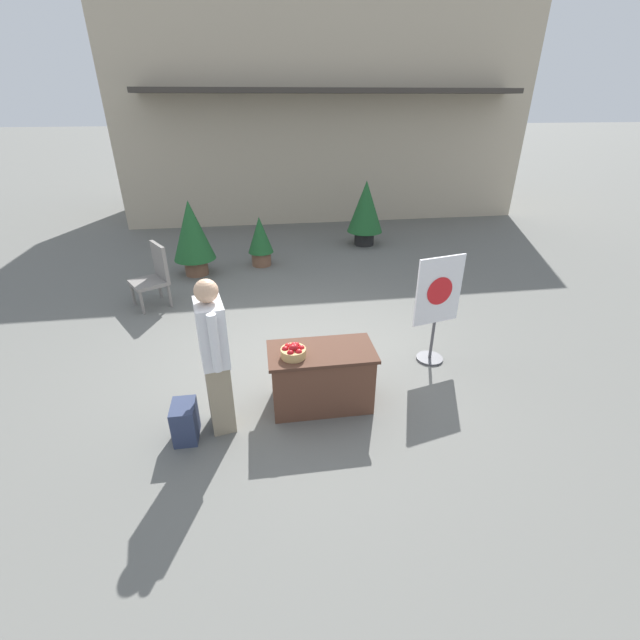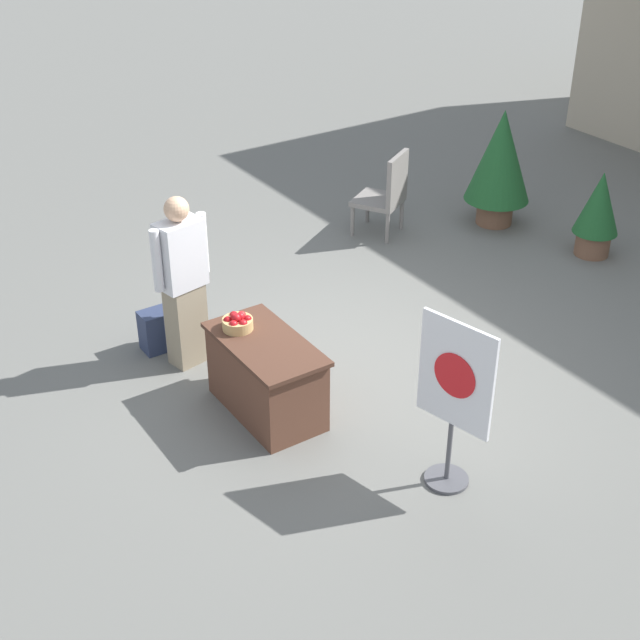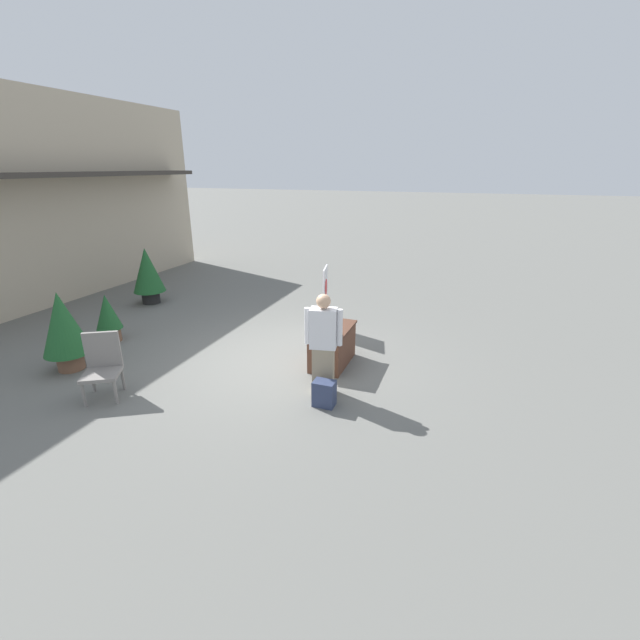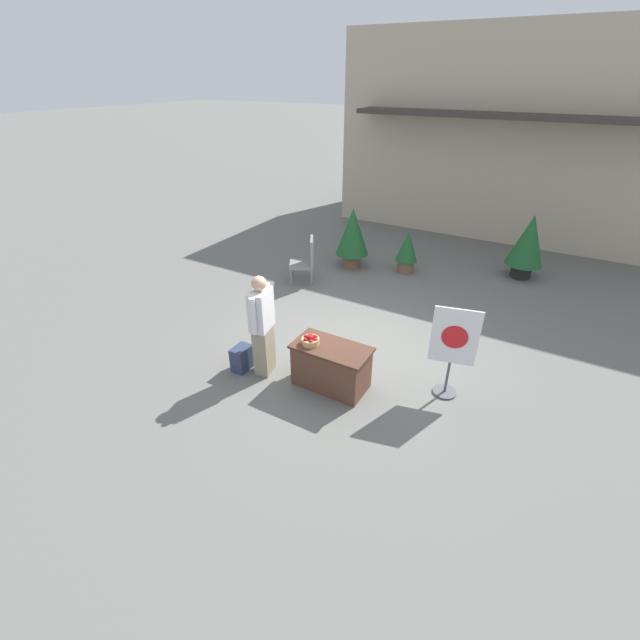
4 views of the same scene
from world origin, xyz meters
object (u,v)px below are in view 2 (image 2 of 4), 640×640
Objects in this scene: potted_plant_far_left at (500,160)px; display_table at (266,377)px; person_visitor at (183,281)px; potted_plant_near_left at (598,210)px; poster_board at (454,396)px; backpack at (158,330)px; patio_chair at (387,192)px; apple_basket at (238,322)px.

display_table is at bearing -67.32° from potted_plant_far_left.
person_visitor is 5.11m from potted_plant_near_left.
poster_board is 5.16m from potted_plant_far_left.
poster_board is at bearing -62.22° from potted_plant_near_left.
potted_plant_far_left reaches higher than backpack.
backpack is 0.40× the size of potted_plant_near_left.
person_visitor is at bearing -80.86° from potted_plant_far_left.
display_table is 3.95m from patio_chair.
person_visitor reaches higher than poster_board.
potted_plant_near_left is 1.39m from potted_plant_far_left.
apple_basket is at bearing -1.84° from person_visitor.
apple_basket is 0.16× the size of person_visitor.
patio_chair is 1.48m from potted_plant_far_left.
patio_chair is (-2.07, 3.22, -0.23)m from apple_basket.
potted_plant_far_left is (-0.39, 4.86, 0.64)m from backpack.
apple_basket is 1.34m from backpack.
patio_chair is 0.71× the size of potted_plant_far_left.
backpack is 4.92m from potted_plant_far_left.
potted_plant_near_left is (-2.18, 4.14, -0.27)m from poster_board.
person_visitor is 4.09× the size of backpack.
person_visitor reaches higher than backpack.
person_visitor is 1.15× the size of potted_plant_far_left.
potted_plant_near_left is at bearing 79.91° from backpack.
person_visitor reaches higher than display_table.
potted_plant_far_left is (0.51, 1.37, 0.29)m from patio_chair.
apple_basket is 4.85m from potted_plant_far_left.
potted_plant_near_left is at bearing -165.15° from poster_board.
display_table is 1.83m from poster_board.
poster_board is 1.40× the size of patio_chair.
potted_plant_near_left is at bearing 96.60° from display_table.
potted_plant_far_left reaches higher than apple_basket.
poster_board is at bearing -47.27° from potted_plant_far_left.
potted_plant_far_left is at bearing 112.68° from display_table.
apple_basket is at bearing 92.44° from patio_chair.
potted_plant_far_left is (-3.50, 3.79, 0.01)m from poster_board.
potted_plant_far_left reaches higher than patio_chair.
potted_plant_near_left is (-0.56, 4.85, 0.21)m from display_table.
backpack is (-1.17, -0.27, -0.58)m from apple_basket.
backpack is at bearing -166.30° from display_table.
display_table is at bearing 15.52° from apple_basket.
potted_plant_near_left is 0.70× the size of potted_plant_far_left.
person_visitor is 2.89m from poster_board.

